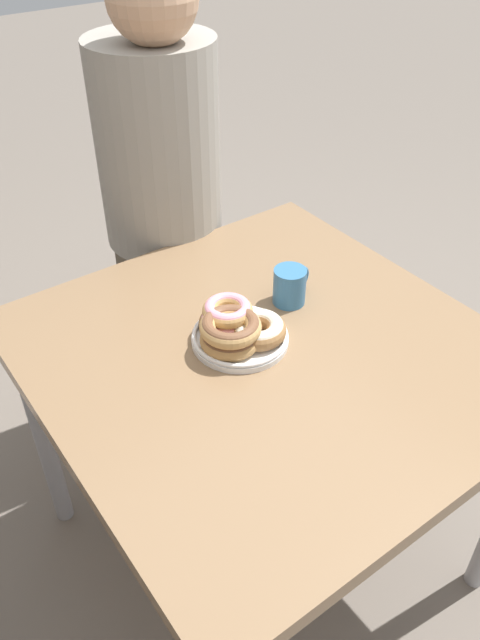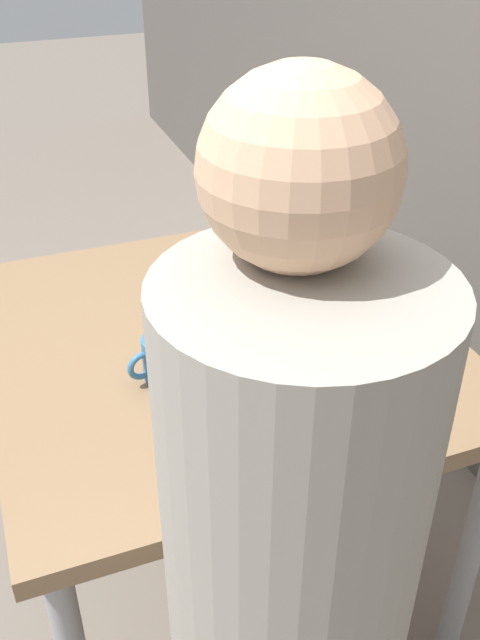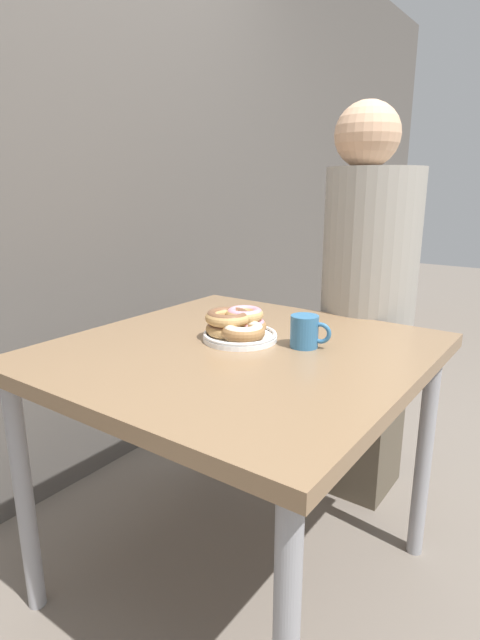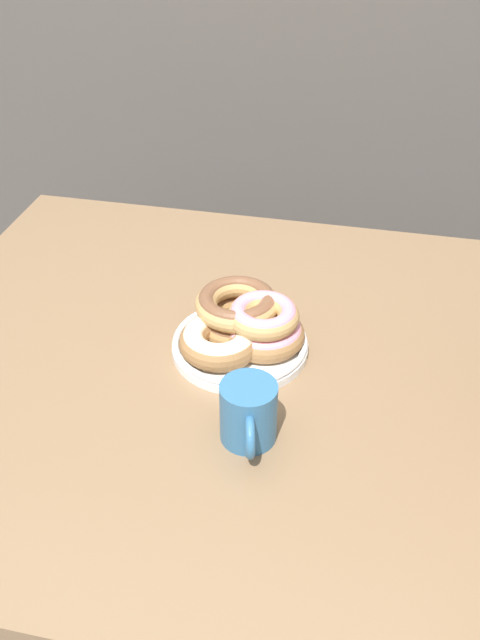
% 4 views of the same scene
% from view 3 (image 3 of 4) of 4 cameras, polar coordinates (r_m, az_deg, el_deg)
% --- Properties ---
extents(ground_plane, '(14.00, 14.00, 0.00)m').
position_cam_3_polar(ground_plane, '(1.69, 7.78, -30.24)').
color(ground_plane, '#70665B').
extents(wall_back, '(8.00, 0.05, 2.60)m').
position_cam_3_polar(wall_back, '(1.96, -22.51, 17.09)').
color(wall_back, '#56514C').
rests_on(wall_back, ground_plane).
extents(dining_table, '(0.99, 0.96, 0.76)m').
position_cam_3_polar(dining_table, '(1.41, -0.19, -6.21)').
color(dining_table, '#846647').
rests_on(dining_table, ground_plane).
extents(donut_plate, '(0.24, 0.24, 0.09)m').
position_cam_3_polar(donut_plate, '(1.44, -0.24, -0.67)').
color(donut_plate, white).
rests_on(donut_plate, dining_table).
extents(coffee_mug, '(0.08, 0.11, 0.09)m').
position_cam_3_polar(coffee_mug, '(1.38, 7.49, -1.27)').
color(coffee_mug, teal).
rests_on(coffee_mug, dining_table).
extents(person_figure, '(0.37, 0.34, 1.46)m').
position_cam_3_polar(person_figure, '(1.88, 14.65, 2.28)').
color(person_figure, brown).
rests_on(person_figure, ground_plane).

